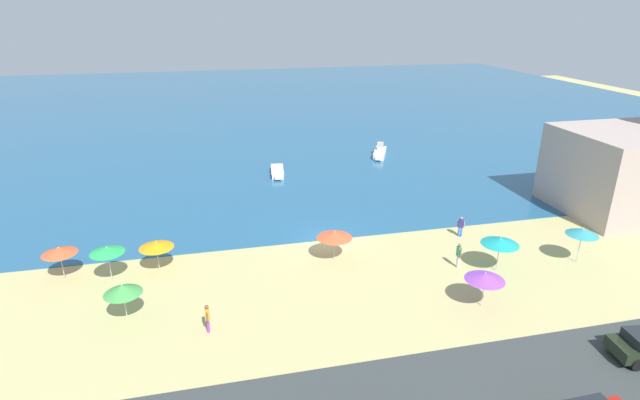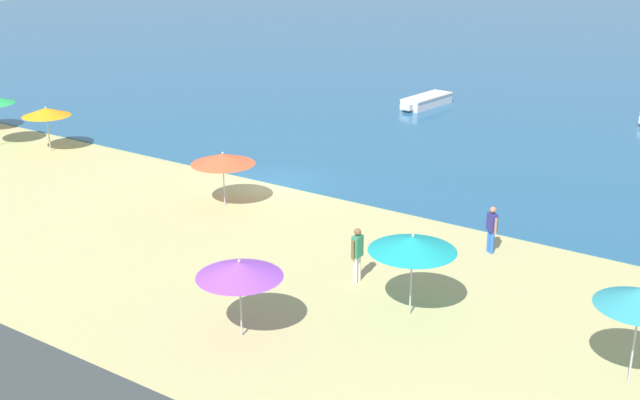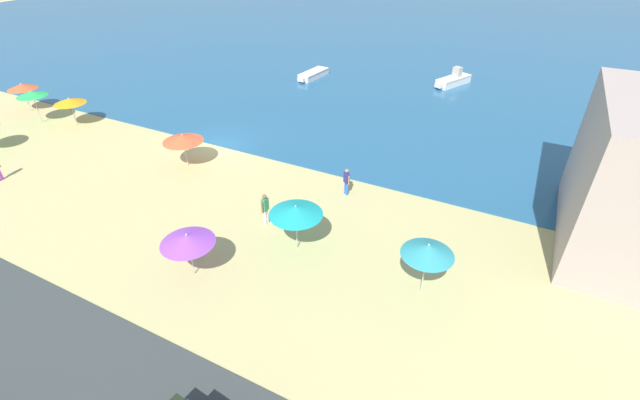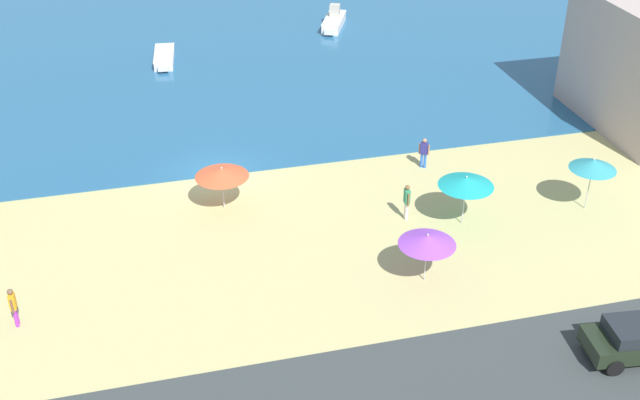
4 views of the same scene
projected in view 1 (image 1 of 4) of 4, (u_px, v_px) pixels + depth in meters
ground_plane at (325, 240)px, 37.94m from camera, size 160.00×160.00×0.00m
sea at (252, 107)px, 87.84m from camera, size 150.00×110.00×0.05m
beach_umbrella_0 at (500, 241)px, 32.87m from camera, size 2.48×2.48×2.45m
beach_umbrella_1 at (107, 250)px, 31.42m from camera, size 2.15×2.15×2.53m
beach_umbrella_2 at (123, 289)px, 27.61m from camera, size 2.11×2.11×2.34m
beach_umbrella_3 at (334, 235)px, 34.43m from camera, size 2.49×2.49×2.15m
beach_umbrella_4 at (156, 245)px, 32.95m from camera, size 2.26×2.26×2.17m
beach_umbrella_5 at (583, 232)px, 33.89m from camera, size 2.13×2.13×2.63m
beach_umbrella_6 at (59, 251)px, 31.92m from camera, size 2.21×2.21×2.29m
beach_umbrella_7 at (485, 277)px, 28.98m from camera, size 2.33×2.33×2.24m
bather_0 at (459, 254)px, 33.67m from camera, size 0.24×0.57×1.78m
bather_1 at (207, 317)px, 27.01m from camera, size 0.23×0.57×1.67m
bather_2 at (461, 225)px, 38.28m from camera, size 0.48×0.39×1.64m
skiff_nearshore at (277, 172)px, 52.40m from camera, size 1.70×4.18×0.63m
skiff_offshore at (380, 153)px, 58.69m from camera, size 2.76×4.32×1.60m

